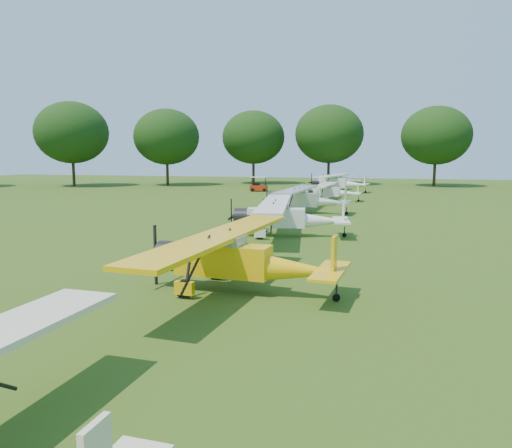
{
  "coord_description": "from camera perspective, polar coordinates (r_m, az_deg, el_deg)",
  "views": [
    {
      "loc": [
        6.47,
        -25.64,
        4.92
      ],
      "look_at": [
        0.32,
        -1.31,
        1.4
      ],
      "focal_mm": 35.0,
      "sensor_mm": 36.0,
      "label": 1
    }
  ],
  "objects": [
    {
      "name": "aircraft_6",
      "position": [
        66.35,
        9.23,
        4.84
      ],
      "size": [
        7.7,
        12.18,
        2.39
      ],
      "rotation": [
        0.0,
        0.0,
        -0.17
      ],
      "color": "white",
      "rests_on": "ground"
    },
    {
      "name": "tree_belt",
      "position": [
        26.15,
        7.99,
        14.74
      ],
      "size": [
        137.36,
        130.27,
        14.52
      ],
      "color": "black",
      "rests_on": "ground"
    },
    {
      "name": "ground",
      "position": [
        26.9,
        0.03,
        -2.56
      ],
      "size": [
        160.0,
        160.0,
        0.0
      ],
      "primitive_type": "plane",
      "color": "#2B4812",
      "rests_on": "ground"
    },
    {
      "name": "aircraft_5",
      "position": [
        53.73,
        8.48,
        3.83
      ],
      "size": [
        6.09,
        9.69,
        1.91
      ],
      "rotation": [
        0.0,
        0.0,
        -0.05
      ],
      "color": "white",
      "rests_on": "ground"
    },
    {
      "name": "aircraft_7",
      "position": [
        79.87,
        9.67,
        5.13
      ],
      "size": [
        6.05,
        9.63,
        1.9
      ],
      "rotation": [
        0.0,
        0.0,
        -0.05
      ],
      "color": "silver",
      "rests_on": "ground"
    },
    {
      "name": "aircraft_2",
      "position": [
        17.82,
        -2.2,
        -3.63
      ],
      "size": [
        7.28,
        11.6,
        2.28
      ],
      "rotation": [
        0.0,
        0.0,
        -0.09
      ],
      "color": "#FABB0A",
      "rests_on": "ground"
    },
    {
      "name": "aircraft_4",
      "position": [
        42.05,
        5.55,
        3.03
      ],
      "size": [
        7.17,
        11.41,
        2.25
      ],
      "rotation": [
        0.0,
        0.0,
        -0.05
      ],
      "color": "silver",
      "rests_on": "ground"
    },
    {
      "name": "aircraft_3",
      "position": [
        30.01,
        3.36,
        1.08
      ],
      "size": [
        7.25,
        11.49,
        2.26
      ],
      "rotation": [
        0.0,
        0.0,
        0.14
      ],
      "color": "white",
      "rests_on": "ground"
    },
    {
      "name": "golf_cart",
      "position": [
        66.69,
        0.28,
        4.31
      ],
      "size": [
        2.45,
        1.72,
        1.93
      ],
      "rotation": [
        0.0,
        0.0,
        0.15
      ],
      "color": "red",
      "rests_on": "ground"
    }
  ]
}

